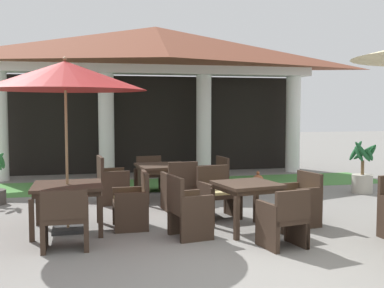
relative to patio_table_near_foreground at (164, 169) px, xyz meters
The scene contains 19 objects.
ground_plane 4.40m from the patio_table_near_foreground, 85.15° to the right, with size 60.00×60.00×0.00m, color gray.
background_pavilion 4.45m from the patio_table_near_foreground, 84.17° to the left, with size 9.39×3.12×4.11m.
lawn_strip 2.07m from the patio_table_near_foreground, 79.21° to the left, with size 11.19×2.05×0.01m, color #47843D.
patio_table_near_foreground is the anchor object (origin of this frame).
patio_chair_near_foreground_south 1.10m from the patio_table_near_foreground, 83.83° to the right, with size 0.62×0.60×0.92m.
patio_chair_near_foreground_east 1.10m from the patio_table_near_foreground, ahead, with size 0.64×0.69×0.84m.
patio_chair_near_foreground_north 1.10m from the patio_table_near_foreground, 96.17° to the left, with size 0.66×0.62×0.78m.
patio_chair_near_foreground_west 1.10m from the patio_table_near_foreground, behind, with size 0.62×0.68×0.94m.
patio_table_mid_left 2.87m from the patio_table_near_foreground, 130.10° to the right, with size 1.03×1.03×0.73m.
patio_umbrella_mid_left 3.34m from the patio_table_near_foreground, 130.10° to the right, with size 2.45×2.45×2.64m.
patio_chair_mid_left_south 3.68m from the patio_table_near_foreground, 120.24° to the right, with size 0.61×0.50×0.83m.
patio_chair_mid_left_east 2.37m from the patio_table_near_foreground, 111.34° to the right, with size 0.53×0.62×0.88m.
patio_table_mid_right 2.88m from the patio_table_near_foreground, 73.09° to the right, with size 1.02×1.02×0.74m.
patio_chair_mid_right_north 1.92m from the patio_table_near_foreground, 69.89° to the right, with size 0.70×0.69×0.88m.
patio_chair_mid_right_south 3.87m from the patio_table_near_foreground, 74.65° to the right, with size 0.63×0.61×0.81m.
patio_chair_mid_right_east 3.15m from the patio_table_near_foreground, 54.93° to the right, with size 0.60×0.71×0.85m.
patio_chair_mid_right_west 2.95m from the patio_table_near_foreground, 92.59° to the right, with size 0.61×0.64×0.91m.
potted_palm_right_edge 4.46m from the patio_table_near_foreground, ahead, with size 0.69×0.67×1.18m.
terracotta_urn 2.43m from the patio_table_near_foreground, 15.94° to the left, with size 0.29×0.29×0.44m.
Camera 1 is at (-1.95, -5.29, 1.88)m, focal length 44.71 mm.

